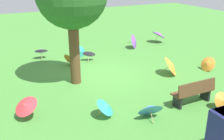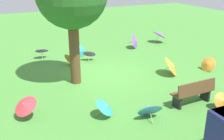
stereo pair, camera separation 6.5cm
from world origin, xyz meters
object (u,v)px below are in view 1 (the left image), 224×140
(parasol_purple_0, at_px, (135,41))
(parasol_red_4, at_px, (25,105))
(parasol_purple_3, at_px, (89,53))
(park_bench, at_px, (194,92))
(parasol_orange_0, at_px, (223,101))
(parasol_orange_6, at_px, (70,59))
(parasol_purple_1, at_px, (159,34))
(parasol_teal_1, at_px, (106,106))
(parasol_orange_2, at_px, (172,65))
(parasol_purple_2, at_px, (41,50))
(parasol_teal_0, at_px, (80,51))
(parasol_blue_1, at_px, (150,108))
(parasol_orange_5, at_px, (207,64))

(parasol_purple_0, relative_size, parasol_red_4, 0.86)
(parasol_purple_0, relative_size, parasol_purple_3, 1.01)
(park_bench, height_order, parasol_orange_0, park_bench)
(park_bench, relative_size, parasol_orange_6, 2.00)
(parasol_purple_1, relative_size, parasol_teal_1, 1.10)
(park_bench, height_order, parasol_red_4, park_bench)
(parasol_orange_2, distance_m, parasol_purple_3, 4.32)
(parasol_teal_1, bearing_deg, parasol_purple_2, -85.02)
(parasol_purple_0, relative_size, parasol_orange_0, 1.41)
(parasol_teal_0, bearing_deg, parasol_purple_0, -177.65)
(park_bench, relative_size, parasol_teal_1, 1.83)
(parasol_purple_1, bearing_deg, parasol_blue_1, 53.03)
(park_bench, relative_size, parasol_red_4, 1.58)
(parasol_orange_2, height_order, parasol_orange_5, parasol_orange_2)
(parasol_purple_0, distance_m, parasol_teal_1, 7.98)
(parasol_blue_1, distance_m, parasol_purple_1, 9.39)
(parasol_blue_1, bearing_deg, parasol_orange_5, -153.37)
(park_bench, bearing_deg, parasol_purple_3, -75.56)
(park_bench, xyz_separation_m, parasol_purple_2, (3.69, -7.41, -0.01))
(park_bench, bearing_deg, parasol_orange_0, 133.57)
(parasol_teal_0, xyz_separation_m, parasol_orange_6, (0.86, 1.05, 0.01))
(parasol_blue_1, bearing_deg, parasol_orange_6, -82.64)
(parasol_blue_1, xyz_separation_m, parasol_orange_0, (-2.55, 0.58, -0.05))
(parasol_purple_1, xyz_separation_m, parasol_purple_2, (7.45, -0.02, -0.11))
(parasol_purple_2, bearing_deg, parasol_teal_0, 161.44)
(parasol_teal_1, distance_m, parasol_red_4, 2.53)
(parasol_orange_2, bearing_deg, parasol_orange_6, -40.47)
(park_bench, distance_m, parasol_orange_2, 2.77)
(parasol_teal_0, bearing_deg, parasol_orange_0, 108.13)
(parasol_blue_1, bearing_deg, park_bench, -176.48)
(parasol_blue_1, xyz_separation_m, parasol_purple_3, (-0.34, -6.12, 0.04))
(parasol_teal_0, height_order, parasol_blue_1, parasol_blue_1)
(parasol_purple_3, relative_size, parasol_orange_6, 1.07)
(parasol_purple_0, xyz_separation_m, parasol_orange_5, (-1.13, 4.65, -0.09))
(parasol_purple_3, height_order, parasol_red_4, parasol_red_4)
(park_bench, xyz_separation_m, parasol_orange_6, (2.64, -5.71, -0.14))
(parasol_orange_2, bearing_deg, parasol_purple_0, -98.61)
(parasol_purple_2, xyz_separation_m, parasol_purple_3, (-2.14, 1.40, -0.06))
(parasol_purple_2, height_order, parasol_orange_6, parasol_purple_2)
(park_bench, xyz_separation_m, parasol_orange_2, (-1.06, -2.56, -0.03))
(parasol_orange_0, relative_size, parasol_orange_5, 0.79)
(parasol_red_4, bearing_deg, parasol_purple_1, -147.48)
(parasol_teal_1, height_order, parasol_red_4, parasol_red_4)
(parasol_orange_2, bearing_deg, park_bench, 67.62)
(parasol_orange_5, bearing_deg, park_bench, 38.43)
(parasol_blue_1, xyz_separation_m, parasol_orange_5, (-4.72, -2.37, -0.01))
(parasol_orange_6, bearing_deg, parasol_orange_2, 139.53)
(parasol_orange_2, bearing_deg, parasol_orange_0, 83.13)
(parasol_teal_1, height_order, parasol_orange_6, parasol_orange_6)
(parasol_orange_6, height_order, parasol_red_4, parasol_red_4)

